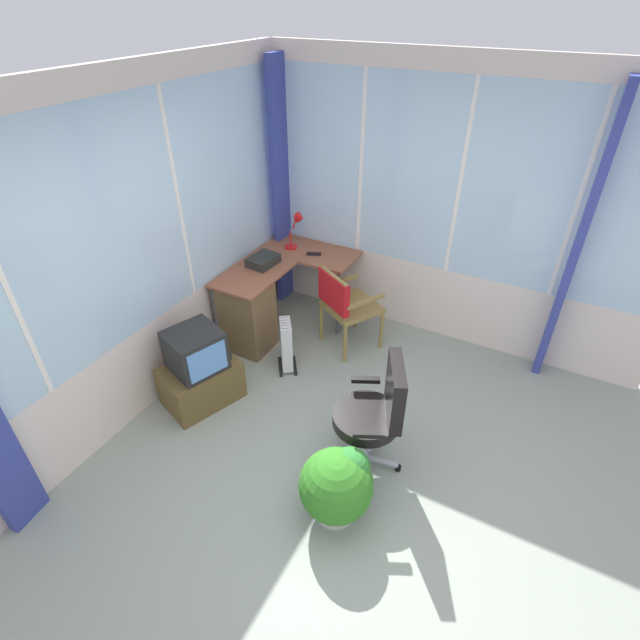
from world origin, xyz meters
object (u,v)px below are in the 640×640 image
(paper_tray, at_px, (263,260))
(space_heater, at_px, (286,344))
(desk, at_px, (252,308))
(potted_plant, at_px, (338,484))
(office_chair, at_px, (377,409))
(wooden_armchair, at_px, (342,301))
(desk_lamp, at_px, (298,225))
(tv_on_stand, at_px, (200,371))
(tv_remote, at_px, (314,254))

(paper_tray, xyz_separation_m, space_heater, (-0.46, -0.53, -0.54))
(desk, relative_size, potted_plant, 2.38)
(office_chair, bearing_deg, wooden_armchair, 36.13)
(desk_lamp, bearing_deg, paper_tray, 168.77)
(space_heater, bearing_deg, office_chair, -119.02)
(desk, xyz_separation_m, office_chair, (-0.83, -1.69, 0.14))
(desk_lamp, xyz_separation_m, space_heater, (-0.99, -0.43, -0.74))
(tv_on_stand, bearing_deg, paper_tray, 5.34)
(desk, distance_m, paper_tray, 0.49)
(paper_tray, distance_m, tv_on_stand, 1.31)
(tv_on_stand, bearing_deg, desk, 4.97)
(office_chair, distance_m, potted_plant, 0.59)
(office_chair, bearing_deg, desk_lamp, 44.48)
(paper_tray, height_order, tv_on_stand, paper_tray)
(desk_lamp, xyz_separation_m, office_chair, (-1.65, -1.62, -0.45))
(space_heater, xyz_separation_m, potted_plant, (-1.20, -1.15, 0.04))
(desk, xyz_separation_m, space_heater, (-0.17, -0.50, -0.15))
(desk_lamp, relative_size, tv_remote, 2.53)
(desk_lamp, distance_m, tv_remote, 0.35)
(tv_remote, height_order, wooden_armchair, wooden_armchair)
(wooden_armchair, bearing_deg, desk, 112.90)
(tv_remote, relative_size, paper_tray, 0.50)
(desk_lamp, distance_m, wooden_armchair, 1.00)
(potted_plant, bearing_deg, wooden_armchair, 25.44)
(desk, bearing_deg, wooden_armchair, -67.10)
(tv_remote, relative_size, wooden_armchair, 0.17)
(desk, bearing_deg, paper_tray, 6.50)
(desk, height_order, potted_plant, desk)
(space_heater, bearing_deg, paper_tray, 48.93)
(wooden_armchair, xyz_separation_m, office_chair, (-1.18, -0.86, -0.00))
(desk_lamp, distance_m, potted_plant, 2.78)
(wooden_armchair, xyz_separation_m, space_heater, (-0.52, 0.33, -0.29))
(desk_lamp, relative_size, paper_tray, 1.26)
(paper_tray, xyz_separation_m, tv_on_stand, (-1.21, -0.11, -0.49))
(wooden_armchair, height_order, tv_on_stand, wooden_armchair)
(wooden_armchair, distance_m, tv_on_stand, 1.49)
(desk_lamp, bearing_deg, potted_plant, -144.24)
(tv_on_stand, bearing_deg, tv_remote, -8.09)
(tv_on_stand, relative_size, space_heater, 1.41)
(paper_tray, height_order, wooden_armchair, wooden_armchair)
(desk, distance_m, tv_remote, 0.86)
(paper_tray, relative_size, office_chair, 0.31)
(office_chair, distance_m, tv_on_stand, 1.63)
(space_heater, bearing_deg, desk, 70.98)
(desk_lamp, xyz_separation_m, tv_on_stand, (-1.74, -0.01, -0.69))
(tv_remote, bearing_deg, potted_plant, -170.99)
(office_chair, bearing_deg, tv_on_stand, 93.15)
(potted_plant, bearing_deg, space_heater, 43.75)
(tv_remote, relative_size, tv_on_stand, 0.20)
(desk_lamp, distance_m, space_heater, 1.31)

